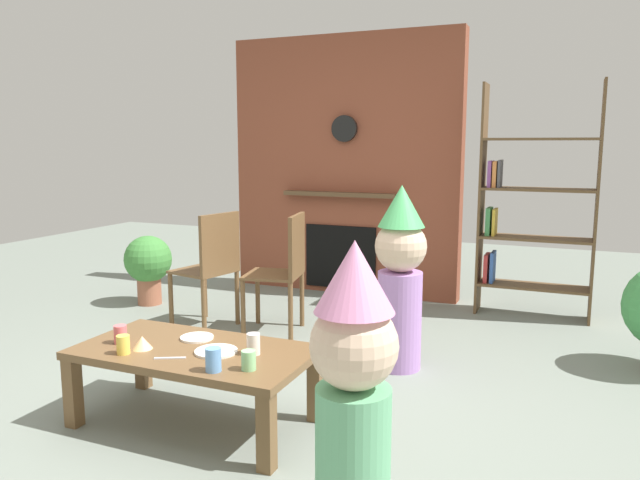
{
  "coord_description": "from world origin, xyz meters",
  "views": [
    {
      "loc": [
        1.5,
        -2.78,
        1.41
      ],
      "look_at": [
        0.15,
        0.4,
        0.86
      ],
      "focal_mm": 34.06,
      "sensor_mm": 36.0,
      "label": 1
    }
  ],
  "objects_px": {
    "coffee_table": "(194,359)",
    "paper_cup_far_left": "(213,360)",
    "paper_plate_rear": "(197,338)",
    "birthday_cake_slice": "(142,343)",
    "paper_cup_center": "(253,344)",
    "dining_chair_left": "(212,263)",
    "child_in_pink": "(400,273)",
    "bookshelf": "(529,210)",
    "dining_chair_middle": "(285,266)",
    "potted_plant_short": "(148,263)",
    "paper_cup_far_right": "(123,345)",
    "paper_cup_near_left": "(120,334)",
    "child_with_cone_hat": "(354,390)",
    "paper_cup_near_right": "(249,360)",
    "paper_plate_front": "(216,351)"
  },
  "relations": [
    {
      "from": "dining_chair_left",
      "to": "paper_cup_near_left",
      "type": "bearing_deg",
      "value": 117.86
    },
    {
      "from": "paper_plate_rear",
      "to": "birthday_cake_slice",
      "type": "height_order",
      "value": "birthday_cake_slice"
    },
    {
      "from": "paper_cup_near_left",
      "to": "paper_cup_far_left",
      "type": "distance_m",
      "value": 0.67
    },
    {
      "from": "paper_cup_near_right",
      "to": "paper_cup_center",
      "type": "bearing_deg",
      "value": 113.02
    },
    {
      "from": "paper_cup_far_right",
      "to": "child_with_cone_hat",
      "type": "height_order",
      "value": "child_with_cone_hat"
    },
    {
      "from": "bookshelf",
      "to": "child_in_pink",
      "type": "bearing_deg",
      "value": -111.8
    },
    {
      "from": "dining_chair_left",
      "to": "dining_chair_middle",
      "type": "xyz_separation_m",
      "value": [
        0.56,
        0.12,
        0.0
      ]
    },
    {
      "from": "child_in_pink",
      "to": "birthday_cake_slice",
      "type": "bearing_deg",
      "value": -5.09
    },
    {
      "from": "paper_cup_near_right",
      "to": "potted_plant_short",
      "type": "bearing_deg",
      "value": 137.41
    },
    {
      "from": "child_with_cone_hat",
      "to": "dining_chair_middle",
      "type": "relative_size",
      "value": 1.22
    },
    {
      "from": "coffee_table",
      "to": "birthday_cake_slice",
      "type": "xyz_separation_m",
      "value": [
        -0.24,
        -0.11,
        0.09
      ]
    },
    {
      "from": "paper_cup_center",
      "to": "potted_plant_short",
      "type": "xyz_separation_m",
      "value": [
        -2.04,
        1.77,
        -0.08
      ]
    },
    {
      "from": "paper_cup_near_right",
      "to": "paper_cup_far_left",
      "type": "bearing_deg",
      "value": -150.86
    },
    {
      "from": "paper_plate_front",
      "to": "birthday_cake_slice",
      "type": "xyz_separation_m",
      "value": [
        -0.37,
        -0.1,
        0.03
      ]
    },
    {
      "from": "bookshelf",
      "to": "paper_plate_rear",
      "type": "relative_size",
      "value": 10.94
    },
    {
      "from": "bookshelf",
      "to": "dining_chair_middle",
      "type": "xyz_separation_m",
      "value": [
        -1.62,
        -1.2,
        -0.37
      ]
    },
    {
      "from": "paper_cup_center",
      "to": "dining_chair_left",
      "type": "xyz_separation_m",
      "value": [
        -1.13,
        1.38,
        0.06
      ]
    },
    {
      "from": "paper_cup_far_right",
      "to": "dining_chair_left",
      "type": "xyz_separation_m",
      "value": [
        -0.54,
        1.62,
        0.07
      ]
    },
    {
      "from": "paper_cup_far_right",
      "to": "birthday_cake_slice",
      "type": "height_order",
      "value": "paper_cup_far_right"
    },
    {
      "from": "bookshelf",
      "to": "birthday_cake_slice",
      "type": "bearing_deg",
      "value": -119.48
    },
    {
      "from": "child_in_pink",
      "to": "coffee_table",
      "type": "bearing_deg",
      "value": -0.0
    },
    {
      "from": "paper_cup_near_left",
      "to": "child_in_pink",
      "type": "relative_size",
      "value": 0.08
    },
    {
      "from": "birthday_cake_slice",
      "to": "child_in_pink",
      "type": "distance_m",
      "value": 1.61
    },
    {
      "from": "coffee_table",
      "to": "paper_plate_front",
      "type": "height_order",
      "value": "paper_plate_front"
    },
    {
      "from": "child_with_cone_hat",
      "to": "dining_chair_left",
      "type": "xyz_separation_m",
      "value": [
        -1.87,
        2.01,
        -0.07
      ]
    },
    {
      "from": "coffee_table",
      "to": "paper_plate_rear",
      "type": "relative_size",
      "value": 6.84
    },
    {
      "from": "dining_chair_middle",
      "to": "potted_plant_short",
      "type": "distance_m",
      "value": 1.51
    },
    {
      "from": "child_in_pink",
      "to": "dining_chair_middle",
      "type": "distance_m",
      "value": 1.07
    },
    {
      "from": "paper_cup_near_right",
      "to": "paper_plate_rear",
      "type": "bearing_deg",
      "value": 149.14
    },
    {
      "from": "paper_cup_center",
      "to": "dining_chair_left",
      "type": "distance_m",
      "value": 1.78
    },
    {
      "from": "bookshelf",
      "to": "paper_cup_far_right",
      "type": "bearing_deg",
      "value": -119.25
    },
    {
      "from": "paper_plate_rear",
      "to": "paper_cup_center",
      "type": "bearing_deg",
      "value": -13.52
    },
    {
      "from": "paper_cup_near_right",
      "to": "paper_plate_front",
      "type": "distance_m",
      "value": 0.3
    },
    {
      "from": "paper_plate_rear",
      "to": "bookshelf",
      "type": "bearing_deg",
      "value": 60.9
    },
    {
      "from": "paper_cup_far_left",
      "to": "dining_chair_middle",
      "type": "xyz_separation_m",
      "value": [
        -0.51,
        1.76,
        0.06
      ]
    },
    {
      "from": "child_in_pink",
      "to": "dining_chair_middle",
      "type": "bearing_deg",
      "value": -78.48
    },
    {
      "from": "paper_cup_center",
      "to": "paper_cup_far_left",
      "type": "relative_size",
      "value": 0.96
    },
    {
      "from": "paper_cup_near_left",
      "to": "paper_plate_rear",
      "type": "height_order",
      "value": "paper_cup_near_left"
    },
    {
      "from": "paper_cup_far_left",
      "to": "paper_cup_far_right",
      "type": "relative_size",
      "value": 1.18
    },
    {
      "from": "coffee_table",
      "to": "paper_cup_far_left",
      "type": "bearing_deg",
      "value": -40.81
    },
    {
      "from": "paper_plate_front",
      "to": "child_in_pink",
      "type": "height_order",
      "value": "child_in_pink"
    },
    {
      "from": "paper_cup_far_left",
      "to": "paper_plate_rear",
      "type": "distance_m",
      "value": 0.49
    },
    {
      "from": "coffee_table",
      "to": "potted_plant_short",
      "type": "bearing_deg",
      "value": 133.72
    },
    {
      "from": "paper_cup_center",
      "to": "dining_chair_middle",
      "type": "relative_size",
      "value": 0.12
    },
    {
      "from": "paper_cup_near_left",
      "to": "paper_cup_center",
      "type": "relative_size",
      "value": 0.9
    },
    {
      "from": "paper_cup_far_right",
      "to": "child_in_pink",
      "type": "xyz_separation_m",
      "value": [
        1.01,
        1.36,
        0.17
      ]
    },
    {
      "from": "potted_plant_short",
      "to": "bookshelf",
      "type": "bearing_deg",
      "value": 16.73
    },
    {
      "from": "paper_cup_near_right",
      "to": "paper_cup_far_left",
      "type": "relative_size",
      "value": 0.83
    },
    {
      "from": "birthday_cake_slice",
      "to": "dining_chair_middle",
      "type": "bearing_deg",
      "value": 90.51
    },
    {
      "from": "paper_cup_far_right",
      "to": "dining_chair_middle",
      "type": "xyz_separation_m",
      "value": [
        0.02,
        1.74,
        0.07
      ]
    }
  ]
}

